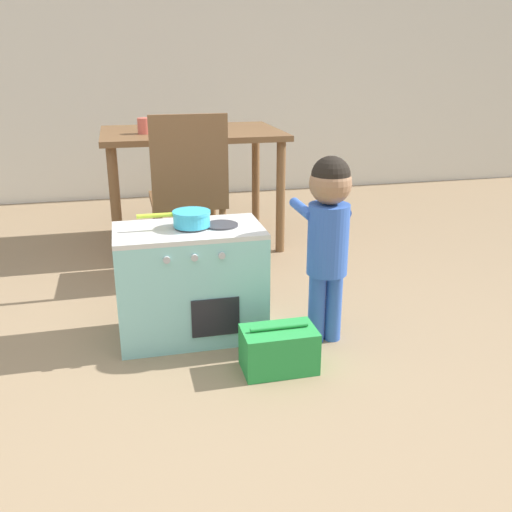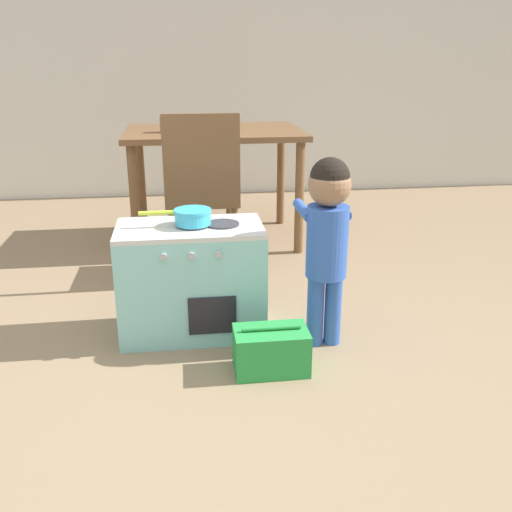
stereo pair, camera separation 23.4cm
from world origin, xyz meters
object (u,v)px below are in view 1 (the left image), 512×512
at_px(toy_basket, 279,349).
at_px(dining_table, 192,146).
at_px(play_kitchen, 191,282).
at_px(cup_on_table, 144,126).
at_px(toy_pot, 191,217).
at_px(child_figure, 328,224).
at_px(dining_chair_near, 188,194).

distance_m(toy_basket, dining_table, 1.82).
bearing_deg(play_kitchen, cup_on_table, 94.81).
xyz_separation_m(toy_pot, child_figure, (0.54, -0.19, -0.01)).
bearing_deg(toy_pot, cup_on_table, 95.33).
xyz_separation_m(child_figure, cup_on_table, (-0.66, 1.44, 0.25)).
bearing_deg(dining_table, cup_on_table, -162.50).
height_order(child_figure, toy_basket, child_figure).
bearing_deg(dining_table, play_kitchen, -98.12).
relative_size(toy_pot, cup_on_table, 3.28).
bearing_deg(dining_table, dining_chair_near, -99.21).
xyz_separation_m(toy_pot, toy_basket, (0.28, -0.39, -0.45)).
bearing_deg(play_kitchen, toy_basket, -52.64).
relative_size(toy_pot, dining_chair_near, 0.34).
bearing_deg(cup_on_table, dining_chair_near, -72.66).
height_order(play_kitchen, dining_chair_near, dining_chair_near).
xyz_separation_m(play_kitchen, dining_chair_near, (0.08, 0.66, 0.24)).
height_order(play_kitchen, toy_basket, play_kitchen).
bearing_deg(toy_pot, dining_chair_near, 84.01).
bearing_deg(dining_table, toy_basket, -86.56).
bearing_deg(dining_chair_near, cup_on_table, 107.34).
bearing_deg(toy_pot, play_kitchen, -177.58).
bearing_deg(child_figure, dining_chair_near, 119.41).
bearing_deg(cup_on_table, dining_table, 17.50).
distance_m(dining_table, cup_on_table, 0.34).
bearing_deg(dining_chair_near, toy_pot, -95.99).
relative_size(toy_basket, dining_chair_near, 0.32).
bearing_deg(cup_on_table, toy_basket, -76.24).
height_order(play_kitchen, dining_table, dining_table).
xyz_separation_m(child_figure, toy_basket, (-0.26, -0.20, -0.44)).
relative_size(play_kitchen, cup_on_table, 6.72).
xyz_separation_m(toy_basket, dining_table, (-0.10, 1.73, 0.55)).
bearing_deg(child_figure, cup_on_table, 114.70).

